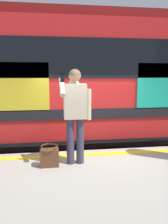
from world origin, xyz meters
TOP-DOWN VIEW (x-y plane):
  - ground_plane at (0.00, 0.00)m, footprint 24.16×24.16m
  - safety_line at (0.00, 0.30)m, footprint 11.81×0.16m
  - track_rail_near at (0.00, -1.34)m, footprint 15.67×0.08m
  - track_rail_far at (0.00, -2.77)m, footprint 15.67×0.08m
  - train_carriage at (-0.14, -2.05)m, footprint 9.64×3.11m
  - passenger at (0.44, 0.69)m, footprint 0.57×0.55m
  - handbag at (0.92, 0.77)m, footprint 0.33×0.30m

SIDE VIEW (x-z plane):
  - ground_plane at x=0.00m, z-range 0.00..0.00m
  - track_rail_near at x=0.00m, z-range 0.00..0.16m
  - track_rail_far at x=0.00m, z-range 0.00..0.16m
  - safety_line at x=0.00m, z-range 0.88..0.89m
  - handbag at x=0.92m, z-range 0.86..1.24m
  - passenger at x=0.44m, z-range 1.04..2.77m
  - train_carriage at x=-0.14m, z-range 0.54..4.44m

